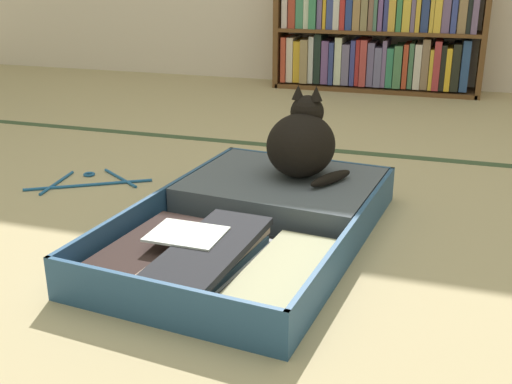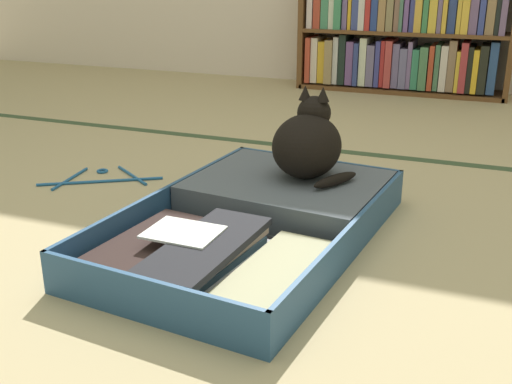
{
  "view_description": "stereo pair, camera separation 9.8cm",
  "coord_description": "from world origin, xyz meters",
  "px_view_note": "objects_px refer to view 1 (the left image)",
  "views": [
    {
      "loc": [
        0.45,
        -1.44,
        0.71
      ],
      "look_at": [
        -0.01,
        -0.0,
        0.15
      ],
      "focal_mm": 43.7,
      "sensor_mm": 36.0,
      "label": 1
    },
    {
      "loc": [
        0.54,
        -1.41,
        0.71
      ],
      "look_at": [
        -0.01,
        -0.0,
        0.15
      ],
      "focal_mm": 43.7,
      "sensor_mm": 36.0,
      "label": 2
    }
  ],
  "objects_px": {
    "open_suitcase": "(260,217)",
    "black_cat": "(303,143)",
    "clothes_hanger": "(89,181)",
    "bookshelf": "(377,34)"
  },
  "relations": [
    {
      "from": "open_suitcase",
      "to": "black_cat",
      "type": "bearing_deg",
      "value": 73.59
    },
    {
      "from": "open_suitcase",
      "to": "black_cat",
      "type": "height_order",
      "value": "black_cat"
    },
    {
      "from": "black_cat",
      "to": "clothes_hanger",
      "type": "xyz_separation_m",
      "value": [
        -0.75,
        0.0,
        -0.2
      ]
    },
    {
      "from": "bookshelf",
      "to": "open_suitcase",
      "type": "xyz_separation_m",
      "value": [
        -0.02,
        -2.18,
        -0.28
      ]
    },
    {
      "from": "open_suitcase",
      "to": "black_cat",
      "type": "distance_m",
      "value": 0.28
    },
    {
      "from": "black_cat",
      "to": "clothes_hanger",
      "type": "bearing_deg",
      "value": 179.9
    },
    {
      "from": "bookshelf",
      "to": "open_suitcase",
      "type": "relative_size",
      "value": 1.19
    },
    {
      "from": "bookshelf",
      "to": "open_suitcase",
      "type": "bearing_deg",
      "value": -90.52
    },
    {
      "from": "black_cat",
      "to": "clothes_hanger",
      "type": "distance_m",
      "value": 0.77
    },
    {
      "from": "open_suitcase",
      "to": "clothes_hanger",
      "type": "relative_size",
      "value": 2.71
    }
  ]
}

